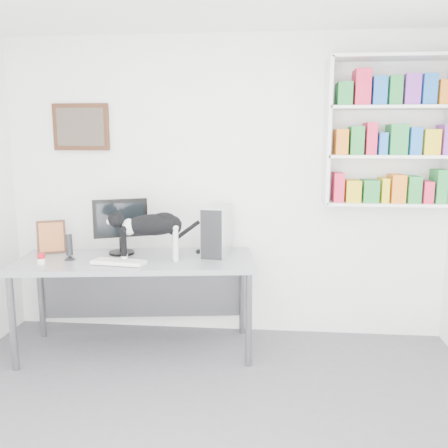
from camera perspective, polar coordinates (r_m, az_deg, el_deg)
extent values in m
cube|color=silver|center=(4.33, -0.07, 4.31)|extent=(4.00, 0.01, 2.70)
cube|color=white|center=(4.25, 19.18, 10.41)|extent=(1.03, 0.28, 1.24)
cube|color=#4D2618|center=(4.59, -16.83, 11.10)|extent=(0.52, 0.04, 0.42)
cube|color=gray|center=(4.14, -10.37, -9.55)|extent=(2.03, 1.01, 0.81)
cube|color=black|center=(4.17, -12.33, -0.25)|extent=(0.51, 0.38, 0.49)
cube|color=white|center=(3.88, -12.53, -4.48)|extent=(0.44, 0.21, 0.03)
cube|color=#B8B8BD|center=(4.06, -0.87, -0.77)|extent=(0.23, 0.44, 0.42)
cylinder|color=black|center=(4.10, -18.12, -2.59)|extent=(0.13, 0.13, 0.22)
cube|color=#4D2618|center=(4.39, -20.05, -1.39)|extent=(0.26, 0.19, 0.30)
cylinder|color=#B70F1C|center=(4.05, -21.14, -3.91)|extent=(0.07, 0.07, 0.09)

